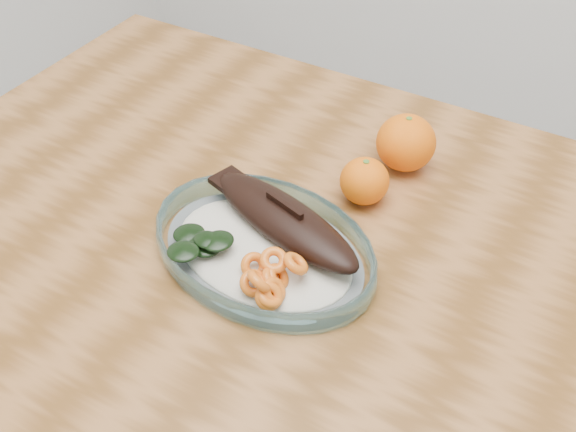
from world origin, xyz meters
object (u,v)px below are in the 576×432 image
at_px(plated_meal, 264,245).
at_px(orange_left, 406,143).
at_px(orange_right, 364,181).
at_px(dining_table, 309,303).

height_order(plated_meal, orange_left, orange_left).
distance_m(plated_meal, orange_right, 0.17).
height_order(orange_left, orange_right, orange_left).
height_order(dining_table, orange_right, orange_right).
xyz_separation_m(orange_left, orange_right, (-0.02, -0.09, -0.01)).
relative_size(orange_left, orange_right, 1.26).
relative_size(plated_meal, orange_left, 7.33).
bearing_deg(plated_meal, orange_left, 81.85).
bearing_deg(orange_right, orange_left, 79.79).
bearing_deg(dining_table, orange_left, 81.48).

